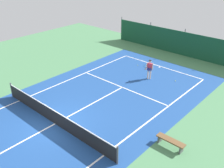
% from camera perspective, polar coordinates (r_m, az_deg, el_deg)
% --- Properties ---
extents(ground_plane, '(36.00, 36.00, 0.00)m').
position_cam_1_polar(ground_plane, '(16.24, -12.49, -8.62)').
color(ground_plane, '#4C8456').
extents(court_surface, '(11.02, 26.60, 0.01)m').
position_cam_1_polar(court_surface, '(16.24, -12.49, -8.61)').
color(court_surface, '#1E478C').
rests_on(court_surface, ground).
extents(tennis_net, '(10.12, 0.10, 1.10)m').
position_cam_1_polar(tennis_net, '(15.95, -12.67, -7.13)').
color(tennis_net, black).
rests_on(tennis_net, ground).
extents(back_fence, '(16.30, 0.98, 2.70)m').
position_cam_1_polar(back_fence, '(27.56, 15.89, 7.77)').
color(back_fence, '#14472D').
rests_on(back_fence, ground).
extents(tennis_player, '(0.56, 0.83, 1.64)m').
position_cam_1_polar(tennis_player, '(21.13, 8.32, 3.52)').
color(tennis_player, beige).
rests_on(tennis_player, ground).
extents(tennis_ball_near_player, '(0.07, 0.07, 0.07)m').
position_cam_1_polar(tennis_ball_near_player, '(23.96, 5.76, 4.17)').
color(tennis_ball_near_player, '#CCDB33').
rests_on(tennis_ball_near_player, ground).
extents(tennis_ball_midcourt, '(0.07, 0.07, 0.07)m').
position_cam_1_polar(tennis_ball_midcourt, '(21.50, 13.88, 0.69)').
color(tennis_ball_midcourt, '#CCDB33').
rests_on(tennis_ball_midcourt, ground).
extents(courtside_bench, '(1.60, 0.40, 0.49)m').
position_cam_1_polar(courtside_bench, '(14.32, 12.88, -12.32)').
color(courtside_bench, brown).
rests_on(courtside_bench, ground).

